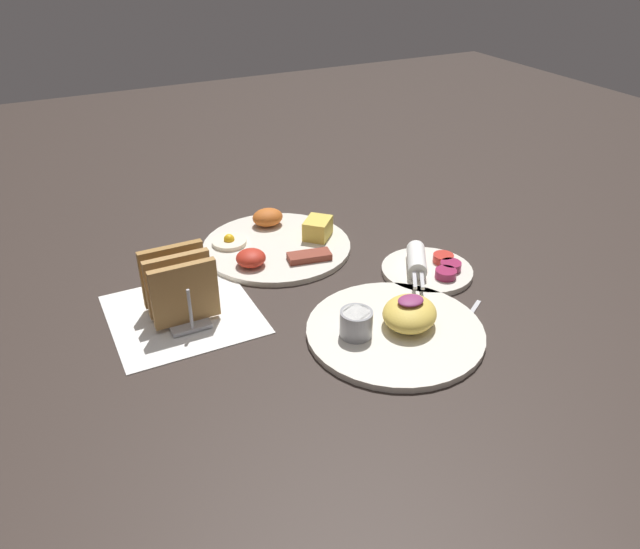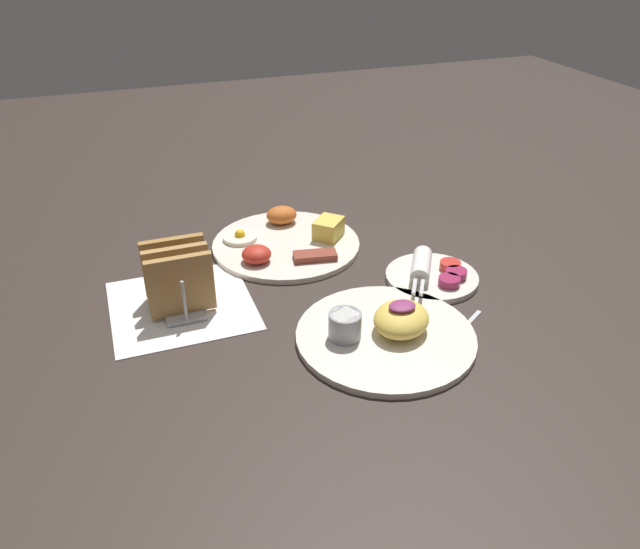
{
  "view_description": "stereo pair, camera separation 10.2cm",
  "coord_description": "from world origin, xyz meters",
  "views": [
    {
      "loc": [
        -0.39,
        -0.75,
        0.55
      ],
      "look_at": [
        0.01,
        0.03,
        0.03
      ],
      "focal_mm": 35.0,
      "sensor_mm": 36.0,
      "label": 1
    },
    {
      "loc": [
        -0.29,
        -0.79,
        0.55
      ],
      "look_at": [
        0.01,
        0.03,
        0.03
      ],
      "focal_mm": 35.0,
      "sensor_mm": 36.0,
      "label": 2
    }
  ],
  "objects": [
    {
      "name": "toast_rack",
      "position": [
        -0.22,
        0.07,
        0.05
      ],
      "size": [
        0.1,
        0.12,
        0.1
      ],
      "color": "#B7B7BC",
      "rests_on": "ground_plane"
    },
    {
      "name": "teaspoon",
      "position": [
        0.15,
        -0.16,
        0.0
      ],
      "size": [
        0.11,
        0.08,
        0.01
      ],
      "color": "silver",
      "rests_on": "ground_plane"
    },
    {
      "name": "plate_condiments",
      "position": [
        0.2,
        -0.0,
        0.01
      ],
      "size": [
        0.16,
        0.16,
        0.04
      ],
      "color": "silver",
      "rests_on": "ground_plane"
    },
    {
      "name": "napkin_flat",
      "position": [
        -0.22,
        0.07,
        0.0
      ],
      "size": [
        0.22,
        0.22,
        0.0
      ],
      "color": "white",
      "rests_on": "ground_plane"
    },
    {
      "name": "plate_breakfast",
      "position": [
        -0.0,
        0.2,
        0.01
      ],
      "size": [
        0.27,
        0.27,
        0.05
      ],
      "color": "silver",
      "rests_on": "ground_plane"
    },
    {
      "name": "plate_foreground",
      "position": [
        0.05,
        -0.13,
        0.01
      ],
      "size": [
        0.26,
        0.26,
        0.06
      ],
      "color": "silver",
      "rests_on": "ground_plane"
    },
    {
      "name": "ground_plane",
      "position": [
        0.0,
        0.0,
        0.0
      ],
      "size": [
        3.0,
        3.0,
        0.0
      ],
      "primitive_type": "plane",
      "color": "#332823"
    }
  ]
}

